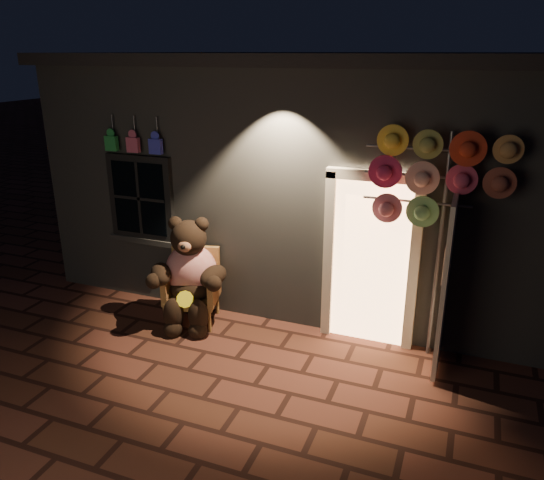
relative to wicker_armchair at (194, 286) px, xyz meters
The scene contains 5 objects.
ground 1.56m from the wicker_armchair, 50.09° to the right, with size 60.00×60.00×0.00m, color #542A20.
shop_building 3.25m from the wicker_armchair, 71.51° to the left, with size 7.30×5.95×3.51m.
wicker_armchair is the anchor object (origin of this frame).
teddy_bear 0.25m from the wicker_armchair, 80.31° to the right, with size 1.07×0.96×1.52m.
hat_rack 3.44m from the wicker_armchair, ahead, with size 1.63×0.22×2.71m.
Camera 1 is at (2.39, -4.57, 3.48)m, focal length 35.00 mm.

